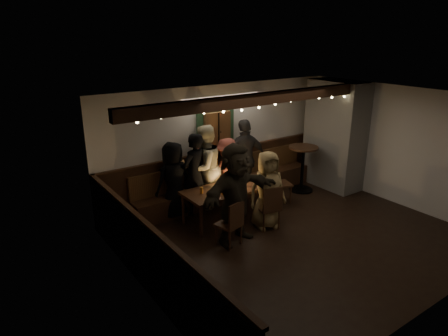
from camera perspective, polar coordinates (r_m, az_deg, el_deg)
room at (r=8.93m, az=9.26°, el=1.76°), size 6.02×5.01×2.62m
dining_table at (r=8.07m, az=0.82°, el=-3.21°), size 1.93×0.83×0.83m
chair_near_left at (r=7.11m, az=1.19°, el=-7.64°), size 0.48×0.48×0.87m
chair_near_right at (r=7.75m, az=6.60°, el=-5.33°), size 0.48×0.48×0.90m
chair_end at (r=8.95m, az=7.59°, el=-1.76°), size 0.54×0.54×0.95m
high_top at (r=9.70m, az=11.19°, el=0.70°), size 0.69×0.69×1.10m
person_a at (r=8.20m, az=-7.21°, el=-1.73°), size 0.84×0.60×1.60m
person_b at (r=8.25m, az=-4.30°, el=-0.94°), size 0.74×0.61×1.75m
person_c at (r=8.53m, az=-2.79°, el=0.08°), size 1.07×0.94×1.84m
person_d at (r=8.77m, az=0.46°, el=-0.53°), size 1.05×0.72×1.50m
person_e at (r=9.07m, az=3.00°, el=1.26°), size 1.14×0.61×1.85m
person_f at (r=7.12m, az=1.65°, el=-3.70°), size 1.79×0.81×1.86m
person_g at (r=7.74m, az=6.19°, el=-3.15°), size 0.85×0.66×1.55m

